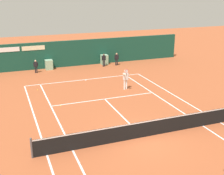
{
  "coord_description": "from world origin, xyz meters",
  "views": [
    {
      "loc": [
        -6.89,
        -13.23,
        7.86
      ],
      "look_at": [
        0.63,
        6.5,
        0.8
      ],
      "focal_mm": 47.8,
      "sensor_mm": 36.0,
      "label": 1
    }
  ],
  "objects_px": {
    "player_on_baseline": "(126,78)",
    "tennis_ball_by_sideline": "(61,106)",
    "tennis_ball_mid_court": "(38,90)",
    "ball_kid_centre_post": "(36,65)",
    "ball_kid_left_post": "(104,59)",
    "ball_kid_right_post": "(117,58)"
  },
  "relations": [
    {
      "from": "player_on_baseline",
      "to": "tennis_ball_by_sideline",
      "type": "relative_size",
      "value": 27.15
    },
    {
      "from": "player_on_baseline",
      "to": "tennis_ball_mid_court",
      "type": "xyz_separation_m",
      "value": [
        -6.74,
        2.35,
        -0.94
      ]
    },
    {
      "from": "ball_kid_centre_post",
      "to": "tennis_ball_mid_court",
      "type": "xyz_separation_m",
      "value": [
        -0.57,
        -5.34,
        -0.7
      ]
    },
    {
      "from": "ball_kid_left_post",
      "to": "tennis_ball_by_sideline",
      "type": "relative_size",
      "value": 20.06
    },
    {
      "from": "ball_kid_centre_post",
      "to": "tennis_ball_by_sideline",
      "type": "height_order",
      "value": "ball_kid_centre_post"
    },
    {
      "from": "player_on_baseline",
      "to": "tennis_ball_by_sideline",
      "type": "bearing_deg",
      "value": 10.99
    },
    {
      "from": "player_on_baseline",
      "to": "tennis_ball_mid_court",
      "type": "relative_size",
      "value": 27.15
    },
    {
      "from": "ball_kid_left_post",
      "to": "tennis_ball_mid_court",
      "type": "relative_size",
      "value": 20.06
    },
    {
      "from": "ball_kid_right_post",
      "to": "ball_kid_left_post",
      "type": "distance_m",
      "value": 1.44
    },
    {
      "from": "tennis_ball_by_sideline",
      "to": "ball_kid_left_post",
      "type": "bearing_deg",
      "value": 55.29
    },
    {
      "from": "player_on_baseline",
      "to": "tennis_ball_by_sideline",
      "type": "xyz_separation_m",
      "value": [
        -5.69,
        -1.72,
        -0.94
      ]
    },
    {
      "from": "ball_kid_right_post",
      "to": "ball_kid_centre_post",
      "type": "height_order",
      "value": "ball_kid_right_post"
    },
    {
      "from": "ball_kid_centre_post",
      "to": "tennis_ball_by_sideline",
      "type": "distance_m",
      "value": 9.45
    },
    {
      "from": "ball_kid_right_post",
      "to": "tennis_ball_mid_court",
      "type": "height_order",
      "value": "ball_kid_right_post"
    },
    {
      "from": "player_on_baseline",
      "to": "tennis_ball_mid_court",
      "type": "distance_m",
      "value": 7.19
    },
    {
      "from": "player_on_baseline",
      "to": "ball_kid_right_post",
      "type": "bearing_deg",
      "value": -112.3
    },
    {
      "from": "player_on_baseline",
      "to": "ball_kid_left_post",
      "type": "height_order",
      "value": "player_on_baseline"
    },
    {
      "from": "tennis_ball_mid_court",
      "to": "player_on_baseline",
      "type": "bearing_deg",
      "value": -19.21
    },
    {
      "from": "ball_kid_right_post",
      "to": "tennis_ball_by_sideline",
      "type": "bearing_deg",
      "value": 57.82
    },
    {
      "from": "tennis_ball_by_sideline",
      "to": "tennis_ball_mid_court",
      "type": "bearing_deg",
      "value": 104.38
    },
    {
      "from": "player_on_baseline",
      "to": "ball_kid_centre_post",
      "type": "xyz_separation_m",
      "value": [
        -6.16,
        7.69,
        -0.24
      ]
    },
    {
      "from": "ball_kid_left_post",
      "to": "tennis_ball_by_sideline",
      "type": "distance_m",
      "value": 11.48
    }
  ]
}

